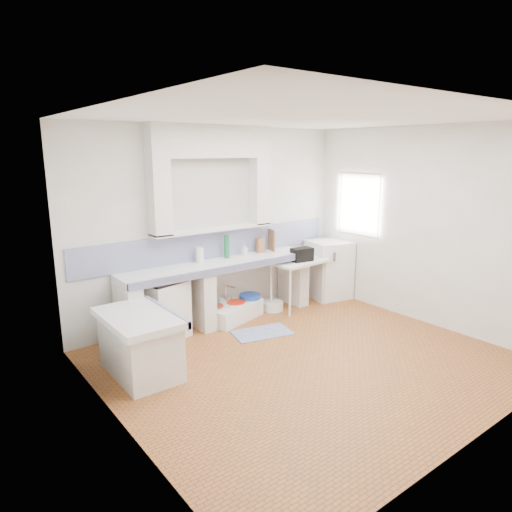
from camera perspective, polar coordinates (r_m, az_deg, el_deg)
floor at (r=5.62m, az=6.37°, el=-12.87°), size 4.50×4.50×0.00m
ceiling at (r=5.07m, az=7.20°, el=16.95°), size 4.50×4.50×0.00m
wall_back at (r=6.72m, az=-5.20°, el=4.02°), size 4.50×0.00×4.50m
wall_front at (r=4.02m, az=26.99°, el=-3.47°), size 4.50×0.00×4.50m
wall_left at (r=3.98m, az=-17.27°, el=-2.79°), size 0.00×4.50×4.50m
wall_right at (r=6.90m, az=20.35°, el=3.50°), size 0.00×4.50×4.50m
alcove_mass at (r=6.48m, az=-5.58°, el=14.11°), size 1.90×0.25×0.45m
window_frame at (r=7.71m, az=13.63°, el=6.36°), size 0.35×0.86×1.06m
lace_valance at (r=7.56m, az=13.08°, el=9.16°), size 0.01×0.84×0.24m
counter_slab at (r=6.52m, az=-4.44°, el=-1.08°), size 3.00×0.60×0.08m
counter_lip at (r=6.30m, az=-3.05°, el=-1.57°), size 3.00×0.04×0.10m
counter_pier_left at (r=6.05m, az=-15.64°, el=-7.15°), size 0.20×0.55×0.82m
counter_pier_mid at (r=6.47m, az=-6.97°, el=-5.40°), size 0.20×0.55×0.82m
counter_pier_right at (r=7.47m, az=4.67°, el=-2.84°), size 0.20×0.55×0.82m
peninsula_top at (r=5.19m, az=-14.51°, el=-7.51°), size 0.70×1.10×0.08m
peninsula_base at (r=5.32m, az=-14.29°, el=-11.05°), size 0.60×1.00×0.62m
peninsula_lip at (r=5.32m, az=-11.22°, el=-6.85°), size 0.04×1.10×0.10m
backsplash at (r=6.76m, az=-5.08°, el=1.49°), size 4.27×0.03×0.40m
stove at (r=6.21m, az=-11.57°, el=-6.59°), size 0.65×0.64×0.77m
sink at (r=6.82m, az=-2.94°, el=-7.03°), size 1.01×0.73×0.22m
side_table at (r=7.28m, az=5.37°, el=-3.50°), size 0.96×0.58×0.04m
fridge at (r=7.83m, az=9.06°, el=-1.64°), size 0.76×0.76×0.97m
bucket_red at (r=6.69m, az=-5.27°, el=-7.27°), size 0.36×0.36×0.26m
bucket_orange at (r=6.85m, az=-2.50°, el=-6.76°), size 0.29×0.29×0.26m
bucket_blue at (r=7.02m, az=-0.78°, el=-6.03°), size 0.42×0.42×0.31m
basin_white at (r=7.21m, az=2.08°, el=-6.24°), size 0.40×0.40×0.13m
water_bottle_a at (r=6.89m, az=-4.43°, el=-6.42°), size 0.10×0.10×0.31m
water_bottle_b at (r=7.02m, az=-2.87°, el=-6.20°), size 0.09×0.09×0.27m
black_bag at (r=7.13m, az=5.77°, el=0.19°), size 0.35×0.23×0.21m
green_bottle_a at (r=6.71m, az=-3.70°, el=1.17°), size 0.10×0.10×0.34m
green_bottle_b at (r=6.71m, az=-3.66°, el=1.18°), size 0.08×0.08×0.34m
knife_block at (r=7.08m, az=0.54°, el=1.36°), size 0.13×0.11×0.23m
cutting_board at (r=7.21m, az=1.98°, el=2.01°), size 0.10×0.24×0.34m
paper_towel at (r=6.49m, az=-7.06°, el=0.12°), size 0.13×0.13×0.22m
soap_bottle at (r=6.90m, az=-1.50°, el=0.82°), size 0.10×0.10×0.17m
rug at (r=6.34m, az=0.76°, el=-9.59°), size 0.88×0.62×0.01m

